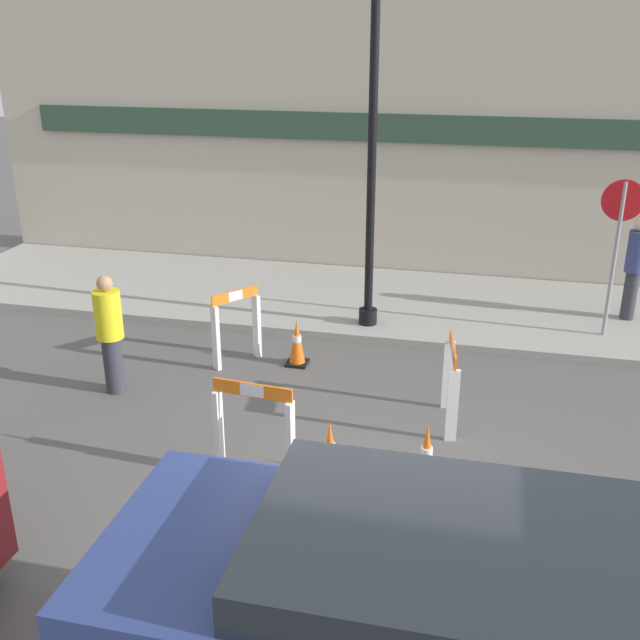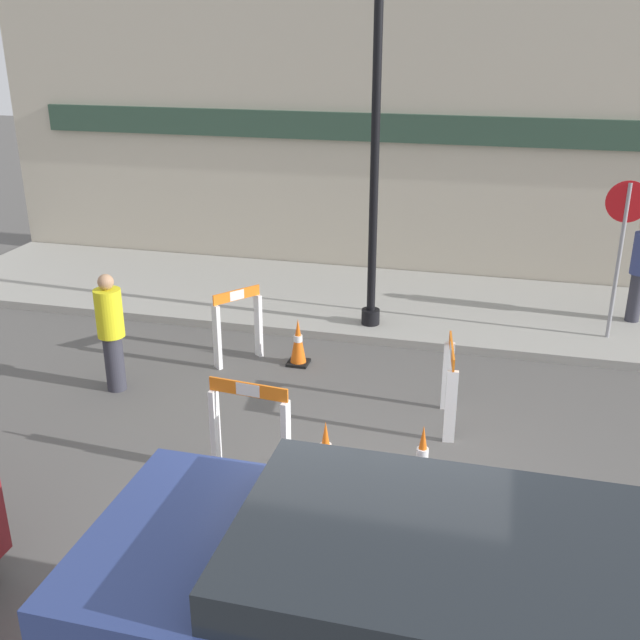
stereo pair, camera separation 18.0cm
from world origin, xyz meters
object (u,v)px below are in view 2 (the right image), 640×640
person_worker (111,329)px  person_pedestrian (640,266)px  streetlamp_post (377,78)px  stop_sign (623,235)px

person_worker → person_pedestrian: bearing=26.8°
person_worker → person_pedestrian: 7.99m
streetlamp_post → stop_sign: bearing=5.9°
streetlamp_post → person_worker: streetlamp_post is taller
stop_sign → person_pedestrian: stop_sign is taller
streetlamp_post → person_pedestrian: streetlamp_post is taller
stop_sign → person_worker: (-6.47, -3.19, -0.86)m
person_worker → stop_sign: bearing=23.0°
streetlamp_post → person_pedestrian: bearing=16.3°
streetlamp_post → person_worker: (-2.90, -2.82, -2.98)m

